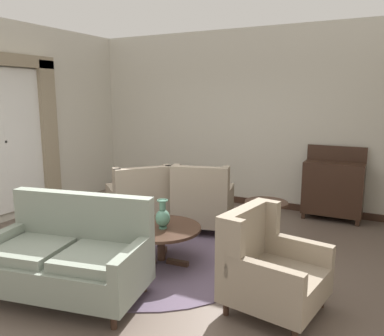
{
  "coord_description": "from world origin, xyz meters",
  "views": [
    {
      "loc": [
        2.59,
        -3.71,
        2.03
      ],
      "look_at": [
        0.31,
        0.71,
        1.1
      ],
      "focal_mm": 36.28,
      "sensor_mm": 36.0,
      "label": 1
    }
  ],
  "objects_px": {
    "armchair_beside_settee": "(268,268)",
    "sideboard": "(333,188)",
    "porcelain_vase": "(163,216)",
    "settee": "(68,257)",
    "armchair_far_left": "(140,202)",
    "coffee_table": "(161,233)",
    "armchair_near_window": "(202,203)",
    "side_table": "(266,221)"
  },
  "relations": [
    {
      "from": "porcelain_vase",
      "to": "sideboard",
      "type": "distance_m",
      "value": 3.19
    },
    {
      "from": "coffee_table",
      "to": "sideboard",
      "type": "xyz_separation_m",
      "value": [
        1.61,
        2.75,
        0.15
      ]
    },
    {
      "from": "coffee_table",
      "to": "armchair_near_window",
      "type": "bearing_deg",
      "value": 91.95
    },
    {
      "from": "coffee_table",
      "to": "settee",
      "type": "height_order",
      "value": "settee"
    },
    {
      "from": "armchair_far_left",
      "to": "sideboard",
      "type": "height_order",
      "value": "sideboard"
    },
    {
      "from": "sideboard",
      "to": "armchair_beside_settee",
      "type": "bearing_deg",
      "value": -92.85
    },
    {
      "from": "coffee_table",
      "to": "porcelain_vase",
      "type": "bearing_deg",
      "value": -34.33
    },
    {
      "from": "coffee_table",
      "to": "side_table",
      "type": "relative_size",
      "value": 1.46
    },
    {
      "from": "sideboard",
      "to": "coffee_table",
      "type": "bearing_deg",
      "value": -120.36
    },
    {
      "from": "armchair_beside_settee",
      "to": "side_table",
      "type": "bearing_deg",
      "value": 26.86
    },
    {
      "from": "porcelain_vase",
      "to": "armchair_near_window",
      "type": "height_order",
      "value": "armchair_near_window"
    },
    {
      "from": "coffee_table",
      "to": "armchair_beside_settee",
      "type": "height_order",
      "value": "armchair_beside_settee"
    },
    {
      "from": "porcelain_vase",
      "to": "side_table",
      "type": "height_order",
      "value": "porcelain_vase"
    },
    {
      "from": "armchair_beside_settee",
      "to": "sideboard",
      "type": "height_order",
      "value": "sideboard"
    },
    {
      "from": "porcelain_vase",
      "to": "side_table",
      "type": "bearing_deg",
      "value": 46.11
    },
    {
      "from": "coffee_table",
      "to": "armchair_far_left",
      "type": "distance_m",
      "value": 1.3
    },
    {
      "from": "settee",
      "to": "armchair_beside_settee",
      "type": "height_order",
      "value": "settee"
    },
    {
      "from": "coffee_table",
      "to": "armchair_far_left",
      "type": "relative_size",
      "value": 0.79
    },
    {
      "from": "porcelain_vase",
      "to": "settee",
      "type": "distance_m",
      "value": 1.19
    },
    {
      "from": "porcelain_vase",
      "to": "settee",
      "type": "relative_size",
      "value": 0.2
    },
    {
      "from": "armchair_near_window",
      "to": "settee",
      "type": "bearing_deg",
      "value": 66.57
    },
    {
      "from": "side_table",
      "to": "sideboard",
      "type": "height_order",
      "value": "sideboard"
    },
    {
      "from": "settee",
      "to": "side_table",
      "type": "height_order",
      "value": "settee"
    },
    {
      "from": "side_table",
      "to": "armchair_near_window",
      "type": "bearing_deg",
      "value": 165.57
    },
    {
      "from": "settee",
      "to": "sideboard",
      "type": "height_order",
      "value": "sideboard"
    },
    {
      "from": "armchair_near_window",
      "to": "sideboard",
      "type": "height_order",
      "value": "sideboard"
    },
    {
      "from": "armchair_near_window",
      "to": "armchair_far_left",
      "type": "bearing_deg",
      "value": 6.4
    },
    {
      "from": "armchair_far_left",
      "to": "side_table",
      "type": "bearing_deg",
      "value": 132.77
    },
    {
      "from": "armchair_far_left",
      "to": "armchair_beside_settee",
      "type": "bearing_deg",
      "value": 101.86
    },
    {
      "from": "armchair_near_window",
      "to": "side_table",
      "type": "bearing_deg",
      "value": 151.12
    },
    {
      "from": "coffee_table",
      "to": "settee",
      "type": "relative_size",
      "value": 0.56
    },
    {
      "from": "settee",
      "to": "armchair_beside_settee",
      "type": "distance_m",
      "value": 1.99
    },
    {
      "from": "porcelain_vase",
      "to": "settee",
      "type": "xyz_separation_m",
      "value": [
        -0.46,
        -1.08,
        -0.19
      ]
    },
    {
      "from": "porcelain_vase",
      "to": "side_table",
      "type": "relative_size",
      "value": 0.53
    },
    {
      "from": "coffee_table",
      "to": "armchair_beside_settee",
      "type": "distance_m",
      "value": 1.51
    },
    {
      "from": "coffee_table",
      "to": "armchair_beside_settee",
      "type": "relative_size",
      "value": 1.01
    },
    {
      "from": "porcelain_vase",
      "to": "side_table",
      "type": "distance_m",
      "value": 1.41
    },
    {
      "from": "armchair_near_window",
      "to": "armchair_beside_settee",
      "type": "distance_m",
      "value": 2.23
    },
    {
      "from": "settee",
      "to": "sideboard",
      "type": "relative_size",
      "value": 1.43
    },
    {
      "from": "porcelain_vase",
      "to": "sideboard",
      "type": "xyz_separation_m",
      "value": [
        1.56,
        2.78,
        -0.07
      ]
    },
    {
      "from": "armchair_far_left",
      "to": "armchair_beside_settee",
      "type": "xyz_separation_m",
      "value": [
        2.39,
        -1.32,
        -0.01
      ]
    },
    {
      "from": "armchair_beside_settee",
      "to": "settee",
      "type": "bearing_deg",
      "value": 119.78
    }
  ]
}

